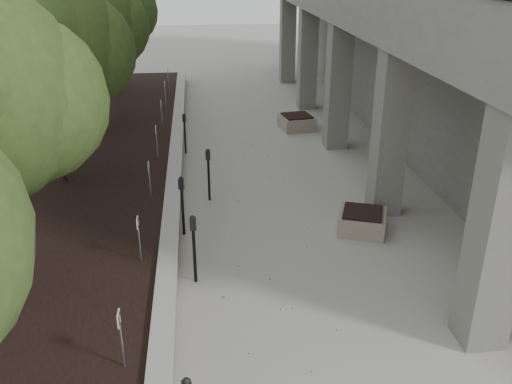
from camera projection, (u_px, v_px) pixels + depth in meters
retaining_wall at (176, 167)px, 15.88m from camera, size 0.39×26.00×0.50m
planting_bed at (45, 174)px, 15.53m from camera, size 7.00×26.00×0.40m
crabapple_tree_3 at (47, 78)px, 13.52m from camera, size 4.60×4.00×5.44m
crabapple_tree_4 at (83, 46)px, 18.06m from camera, size 4.60×4.00×5.44m
crabapple_tree_5 at (104, 27)px, 22.61m from camera, size 4.60×4.00×5.44m
parking_sign_2 at (121, 340)px, 7.84m from camera, size 0.04×0.22×0.96m
parking_sign_3 at (139, 240)px, 10.57m from camera, size 0.04×0.22×0.96m
parking_sign_4 at (150, 181)px, 13.30m from camera, size 0.04×0.22×0.96m
parking_sign_5 at (157, 142)px, 16.03m from camera, size 0.04×0.22×0.96m
parking_sign_6 at (162, 114)px, 18.76m from camera, size 0.04×0.22×0.96m
parking_sign_7 at (165, 93)px, 21.49m from camera, size 0.04×0.22×0.96m
parking_sign_8 at (168, 77)px, 24.22m from camera, size 0.04×0.22×0.96m
parking_meter_2 at (182, 206)px, 12.35m from camera, size 0.16×0.13×1.44m
parking_meter_3 at (194, 249)px, 10.53m from camera, size 0.15×0.11×1.46m
parking_meter_4 at (209, 175)px, 14.08m from camera, size 0.14×0.11×1.43m
parking_meter_5 at (185, 134)px, 17.44m from camera, size 0.13×0.10×1.33m
planter_front at (362, 221)px, 12.71m from camera, size 1.36×1.36×0.50m
planter_back at (297, 122)px, 20.04m from camera, size 1.31×1.31×0.53m
berry_scatter at (248, 236)px, 12.51m from camera, size 3.30×14.10×0.02m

